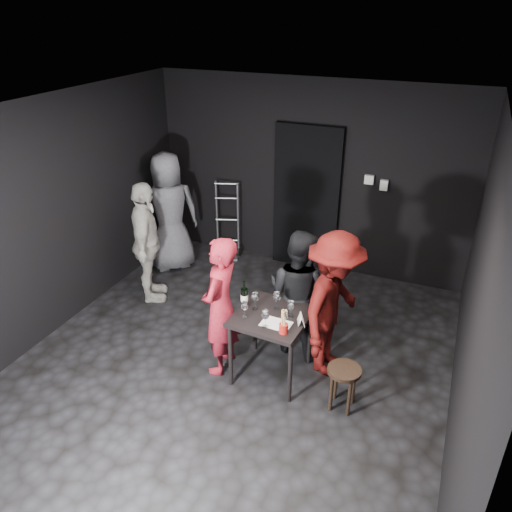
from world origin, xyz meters
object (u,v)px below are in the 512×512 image
at_px(stool, 344,377).
at_px(wine_bottle, 244,298).
at_px(hand_truck, 227,243).
at_px(woman_black, 298,294).
at_px(bystander_cream, 146,239).
at_px(server_red, 220,305).
at_px(tasting_table, 272,323).
at_px(bystander_grey, 169,203).
at_px(man_maroon, 334,300).
at_px(breadstick_cup, 284,322).

xyz_separation_m(stool, wine_bottle, (-1.13, 0.21, 0.50)).
xyz_separation_m(hand_truck, stool, (2.45, -2.49, 0.15)).
relative_size(woman_black, bystander_cream, 0.83).
xyz_separation_m(stool, server_red, (-1.35, 0.09, 0.43)).
bearing_deg(hand_truck, tasting_table, -74.32).
bearing_deg(bystander_grey, woman_black, 109.07).
relative_size(tasting_table, man_maroon, 0.43).
relative_size(hand_truck, server_red, 0.74).
distance_m(hand_truck, bystander_grey, 1.17).
bearing_deg(stool, hand_truck, 134.54).
height_order(server_red, wine_bottle, server_red).
bearing_deg(tasting_table, bystander_grey, 143.04).
xyz_separation_m(wine_bottle, breadstick_cup, (0.52, -0.25, 0.00)).
bearing_deg(breadstick_cup, bystander_cream, 155.14).
bearing_deg(breadstick_cup, tasting_table, 131.63).
height_order(man_maroon, breadstick_cup, man_maroon).
distance_m(hand_truck, stool, 3.50).
distance_m(man_maroon, bystander_grey, 3.08).
bearing_deg(hand_truck, breadstick_cup, -73.69).
xyz_separation_m(hand_truck, bystander_grey, (-0.59, -0.63, 0.79)).
bearing_deg(tasting_table, breadstick_cup, -48.37).
bearing_deg(bystander_grey, man_maroon, 109.45).
bearing_deg(woman_black, hand_truck, -34.09).
xyz_separation_m(bystander_grey, wine_bottle, (1.91, -1.65, -0.14)).
height_order(hand_truck, server_red, server_red).
bearing_deg(bystander_grey, stool, 103.83).
bearing_deg(bystander_cream, man_maroon, -129.14).
height_order(tasting_table, stool, tasting_table).
height_order(stool, man_maroon, man_maroon).
bearing_deg(bystander_grey, wine_bottle, 94.43).
bearing_deg(breadstick_cup, wine_bottle, 154.05).
bearing_deg(wine_bottle, stool, -10.37).
xyz_separation_m(server_red, wine_bottle, (0.22, 0.12, 0.07)).
distance_m(server_red, bystander_grey, 2.46).
distance_m(hand_truck, server_red, 2.71).
distance_m(tasting_table, bystander_grey, 2.80).
height_order(stool, wine_bottle, wine_bottle).
distance_m(man_maroon, wine_bottle, 0.91).
bearing_deg(hand_truck, wine_bottle, -79.61).
relative_size(server_red, bystander_cream, 0.92).
bearing_deg(bystander_grey, server_red, 89.03).
bearing_deg(woman_black, wine_bottle, 62.98).
bearing_deg(tasting_table, woman_black, 79.45).
distance_m(bystander_cream, breadstick_cup, 2.46).
relative_size(tasting_table, stool, 1.60).
relative_size(woman_black, wine_bottle, 4.66).
bearing_deg(bystander_cream, woman_black, -126.07).
bearing_deg(woman_black, bystander_grey, -14.65).
bearing_deg(stool, man_maroon, 117.73).
bearing_deg(breadstick_cup, hand_truck, 126.00).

